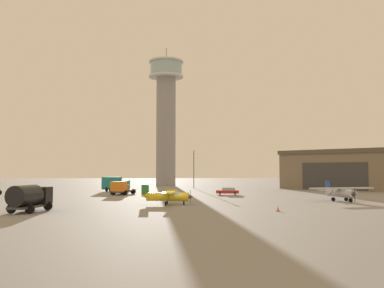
{
  "coord_description": "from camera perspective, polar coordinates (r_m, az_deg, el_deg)",
  "views": [
    {
      "loc": [
        -0.45,
        -53.6,
        4.53
      ],
      "look_at": [
        3.98,
        21.89,
        9.42
      ],
      "focal_mm": 38.68,
      "sensor_mm": 36.0,
      "label": 1
    }
  ],
  "objects": [
    {
      "name": "ground_plane",
      "position": [
        53.79,
        -2.9,
        -8.53
      ],
      "size": [
        400.0,
        400.0,
        0.0
      ],
      "primitive_type": "plane",
      "color": "gray"
    },
    {
      "name": "control_tower",
      "position": [
        125.14,
        -3.61,
        4.39
      ],
      "size": [
        10.41,
        10.41,
        41.79
      ],
      "color": "gray",
      "rests_on": "ground_plane"
    },
    {
      "name": "hangar",
      "position": [
        112.35,
        21.06,
        -3.32
      ],
      "size": [
        37.01,
        36.81,
        9.57
      ],
      "rotation": [
        0.0,
        0.0,
        -2.33
      ],
      "color": "#7A6B56",
      "rests_on": "ground_plane"
    },
    {
      "name": "airplane_silver",
      "position": [
        65.68,
        19.74,
        -6.23
      ],
      "size": [
        10.05,
        7.85,
        2.95
      ],
      "rotation": [
        0.0,
        0.0,
        4.91
      ],
      "color": "#B7BABF",
      "rests_on": "ground_plane"
    },
    {
      "name": "airplane_yellow",
      "position": [
        55.09,
        -3.46,
        -7.12
      ],
      "size": [
        7.08,
        9.03,
        2.65
      ],
      "rotation": [
        0.0,
        0.0,
        6.18
      ],
      "color": "gold",
      "rests_on": "ground_plane"
    },
    {
      "name": "truck_fuel_tanker_black",
      "position": [
        49.11,
        -21.51,
        -6.78
      ],
      "size": [
        3.9,
        6.35,
        2.98
      ],
      "rotation": [
        0.0,
        0.0,
        1.37
      ],
      "color": "#38383D",
      "rests_on": "ground_plane"
    },
    {
      "name": "truck_box_teal",
      "position": [
        91.46,
        -10.57,
        -5.39
      ],
      "size": [
        6.0,
        3.97,
        3.17
      ],
      "rotation": [
        0.0,
        0.0,
        6.09
      ],
      "color": "#38383D",
      "rests_on": "ground_plane"
    },
    {
      "name": "truck_flatbed_orange",
      "position": [
        79.07,
        -9.72,
        -6.04
      ],
      "size": [
        4.5,
        6.79,
        2.53
      ],
      "rotation": [
        0.0,
        0.0,
        4.41
      ],
      "color": "#38383D",
      "rests_on": "ground_plane"
    },
    {
      "name": "car_red",
      "position": [
        77.9,
        4.95,
        -6.48
      ],
      "size": [
        4.44,
        2.7,
        1.37
      ],
      "rotation": [
        0.0,
        0.0,
        3.0
      ],
      "color": "red",
      "rests_on": "ground_plane"
    },
    {
      "name": "light_post_west",
      "position": [
        106.74,
        0.25,
        -3.01
      ],
      "size": [
        0.44,
        0.44,
        9.94
      ],
      "color": "#38383D",
      "rests_on": "ground_plane"
    },
    {
      "name": "traffic_cone_near_left",
      "position": [
        47.76,
        11.77,
        -8.7
      ],
      "size": [
        0.36,
        0.36,
        0.62
      ],
      "color": "black",
      "rests_on": "ground_plane"
    }
  ]
}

